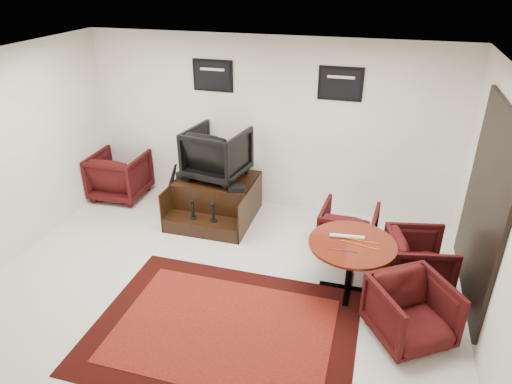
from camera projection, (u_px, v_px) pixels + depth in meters
ground at (217, 291)px, 5.80m from camera, size 6.00×6.00×0.00m
room_shell at (250, 162)px, 5.00m from camera, size 6.02×5.02×2.81m
area_rug at (224, 329)px, 5.19m from camera, size 2.95×2.22×0.01m
shine_podium at (216, 199)px, 7.41m from camera, size 1.25×1.29×0.64m
shine_chair at (217, 151)px, 7.17m from camera, size 1.00×0.95×0.90m
shoes_pair at (187, 174)px, 7.33m from camera, size 0.30×0.34×0.10m
polish_kit at (237, 188)px, 6.90m from camera, size 0.28×0.23×0.09m
umbrella_black at (170, 188)px, 7.41m from camera, size 0.34×0.13×0.92m
umbrella_hooked at (170, 187)px, 7.46m from camera, size 0.34×0.13×0.92m
armchair_side at (120, 173)px, 7.97m from camera, size 0.89×0.84×0.90m
meeting_table at (352, 249)px, 5.57m from camera, size 1.07×1.07×0.70m
table_chair_back at (348, 227)px, 6.46m from camera, size 0.81×0.77×0.78m
table_chair_window at (419, 258)px, 5.78m from camera, size 0.85×0.89×0.78m
table_chair_corner at (412, 309)px, 4.91m from camera, size 1.05×1.03×0.80m
paper_roll at (347, 237)px, 5.61m from camera, size 0.42×0.10×0.05m
table_clutter at (357, 244)px, 5.49m from camera, size 0.57×0.31×0.01m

